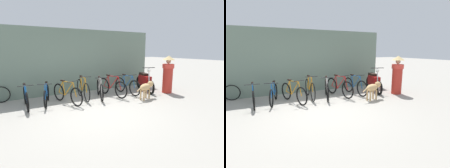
{
  "view_description": "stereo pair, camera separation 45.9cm",
  "coord_description": "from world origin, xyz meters",
  "views": [
    {
      "loc": [
        -2.25,
        -4.62,
        1.9
      ],
      "look_at": [
        0.9,
        0.86,
        0.65
      ],
      "focal_mm": 28.0,
      "sensor_mm": 36.0,
      "label": 1
    },
    {
      "loc": [
        -1.84,
        -4.83,
        1.9
      ],
      "look_at": [
        0.9,
        0.86,
        0.65
      ],
      "focal_mm": 28.0,
      "sensor_mm": 36.0,
      "label": 2
    }
  ],
  "objects": [
    {
      "name": "stray_dog",
      "position": [
        2.2,
        0.44,
        0.47
      ],
      "size": [
        1.02,
        0.45,
        0.68
      ],
      "rotation": [
        0.0,
        0.0,
        0.27
      ],
      "color": "tan",
      "rests_on": "ground"
    },
    {
      "name": "bicycle_4",
      "position": [
        0.68,
        1.43,
        0.36
      ],
      "size": [
        0.61,
        1.59,
        0.89
      ],
      "rotation": [
        0.0,
        0.0,
        -1.89
      ],
      "color": "black",
      "rests_on": "ground"
    },
    {
      "name": "bicycle_1",
      "position": [
        -1.29,
        1.66,
        0.33
      ],
      "size": [
        0.53,
        1.55,
        0.8
      ],
      "rotation": [
        0.0,
        0.0,
        -1.82
      ],
      "color": "black",
      "rests_on": "ground"
    },
    {
      "name": "person_in_robes",
      "position": [
        3.69,
        0.77,
        0.87
      ],
      "size": [
        0.66,
        0.66,
        1.64
      ],
      "rotation": [
        0.0,
        0.0,
        2.85
      ],
      "color": "#B72D23",
      "rests_on": "ground"
    },
    {
      "name": "bicycle_0",
      "position": [
        -1.94,
        1.59,
        0.34
      ],
      "size": [
        0.46,
        1.59,
        0.82
      ],
      "rotation": [
        0.0,
        0.0,
        -1.57
      ],
      "color": "black",
      "rests_on": "ground"
    },
    {
      "name": "bicycle_3",
      "position": [
        0.07,
        1.69,
        0.38
      ],
      "size": [
        0.46,
        1.68,
        0.92
      ],
      "rotation": [
        0.0,
        0.0,
        -1.64
      ],
      "color": "black",
      "rests_on": "ground"
    },
    {
      "name": "bicycle_6",
      "position": [
        2.0,
        1.46,
        0.36
      ],
      "size": [
        0.46,
        1.62,
        0.87
      ],
      "rotation": [
        0.0,
        0.0,
        -1.45
      ],
      "color": "black",
      "rests_on": "ground"
    },
    {
      "name": "ground_plane",
      "position": [
        0.0,
        0.0,
        0.0
      ],
      "size": [
        60.0,
        60.0,
        0.0
      ],
      "primitive_type": "plane",
      "color": "#9E998E"
    },
    {
      "name": "spare_tire_right",
      "position": [
        -2.68,
        2.66,
        0.3
      ],
      "size": [
        0.61,
        0.11,
        0.61
      ],
      "rotation": [
        0.0,
        0.0,
        -0.12
      ],
      "color": "black",
      "rests_on": "ground"
    },
    {
      "name": "bicycle_5",
      "position": [
        1.26,
        1.49,
        0.37
      ],
      "size": [
        0.51,
        1.74,
        0.9
      ],
      "rotation": [
        0.0,
        0.0,
        -1.37
      ],
      "color": "black",
      "rests_on": "ground"
    },
    {
      "name": "motorcycle",
      "position": [
        3.04,
        1.52,
        0.46
      ],
      "size": [
        0.71,
        1.88,
        1.13
      ],
      "rotation": [
        0.0,
        0.0,
        -1.86
      ],
      "color": "black",
      "rests_on": "ground"
    },
    {
      "name": "bicycle_2",
      "position": [
        -0.63,
        1.41,
        0.35
      ],
      "size": [
        0.65,
        1.63,
        0.86
      ],
      "rotation": [
        0.0,
        0.0,
        -1.23
      ],
      "color": "black",
      "rests_on": "ground"
    },
    {
      "name": "shop_wall_back",
      "position": [
        0.0,
        2.9,
        1.38
      ],
      "size": [
        8.19,
        0.2,
        2.77
      ],
      "color": "slate",
      "rests_on": "ground"
    }
  ]
}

